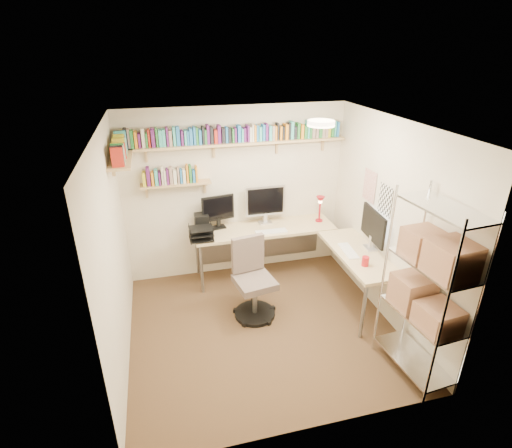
# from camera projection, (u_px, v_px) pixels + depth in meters

# --- Properties ---
(ground) EXTENTS (3.20, 3.20, 0.00)m
(ground) POSITION_uv_depth(u_px,v_px,m) (262.00, 327.00, 5.01)
(ground) COLOR #492F1F
(ground) RESTS_ON ground
(room_shell) EXTENTS (3.24, 3.04, 2.52)m
(room_shell) POSITION_uv_depth(u_px,v_px,m) (263.00, 214.00, 4.37)
(room_shell) COLOR beige
(room_shell) RESTS_ON ground
(wall_shelves) EXTENTS (3.12, 1.09, 0.80)m
(wall_shelves) POSITION_uv_depth(u_px,v_px,m) (206.00, 145.00, 5.21)
(wall_shelves) COLOR tan
(wall_shelves) RESTS_ON ground
(corner_desk) EXTENTS (2.44, 2.07, 1.38)m
(corner_desk) POSITION_uv_depth(u_px,v_px,m) (279.00, 234.00, 5.63)
(corner_desk) COLOR #D3B689
(corner_desk) RESTS_ON ground
(office_chair) EXTENTS (0.56, 0.56, 1.05)m
(office_chair) POSITION_uv_depth(u_px,v_px,m) (253.00, 284.00, 5.10)
(office_chair) COLOR black
(office_chair) RESTS_ON ground
(wire_rack) EXTENTS (0.50, 0.91, 2.02)m
(wire_rack) POSITION_uv_depth(u_px,v_px,m) (430.00, 279.00, 3.86)
(wire_rack) COLOR silver
(wire_rack) RESTS_ON ground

